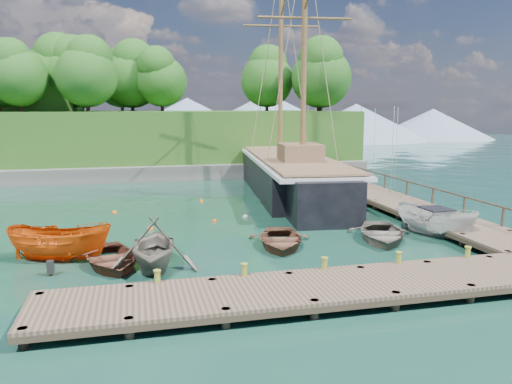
% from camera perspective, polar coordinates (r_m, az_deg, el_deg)
% --- Properties ---
extents(ground, '(160.00, 160.00, 0.00)m').
position_cam_1_polar(ground, '(22.90, -1.64, -6.65)').
color(ground, '#153E2D').
rests_on(ground, ground).
extents(dock_near, '(20.00, 3.20, 1.10)m').
position_cam_1_polar(dock_near, '(17.45, 9.51, -10.62)').
color(dock_near, '#4A382A').
rests_on(dock_near, ground).
extents(dock_east, '(3.20, 24.00, 1.10)m').
position_cam_1_polar(dock_east, '(33.26, 15.45, -1.05)').
color(dock_east, '#4A382A').
rests_on(dock_east, ground).
extents(bollard_0, '(0.26, 0.26, 0.45)m').
position_cam_1_polar(bollard_0, '(17.63, -11.12, -11.96)').
color(bollard_0, olive).
rests_on(bollard_0, ground).
extents(bollard_1, '(0.26, 0.26, 0.45)m').
position_cam_1_polar(bollard_1, '(17.98, -1.34, -11.33)').
color(bollard_1, olive).
rests_on(bollard_1, ground).
extents(bollard_2, '(0.26, 0.26, 0.45)m').
position_cam_1_polar(bollard_2, '(18.81, 7.78, -10.45)').
color(bollard_2, olive).
rests_on(bollard_2, ground).
extents(bollard_3, '(0.26, 0.26, 0.45)m').
position_cam_1_polar(bollard_3, '(20.05, 15.89, -9.45)').
color(bollard_3, olive).
rests_on(bollard_3, ground).
extents(bollard_4, '(0.26, 0.26, 0.45)m').
position_cam_1_polar(bollard_4, '(21.65, 22.90, -8.42)').
color(bollard_4, olive).
rests_on(bollard_4, ground).
extents(rowboat_0, '(3.82, 4.79, 0.89)m').
position_cam_1_polar(rowboat_0, '(21.58, -16.21, -8.08)').
color(rowboat_0, '#542E21').
rests_on(rowboat_0, ground).
extents(rowboat_1, '(4.07, 4.59, 2.22)m').
position_cam_1_polar(rowboat_1, '(20.78, -11.53, -8.58)').
color(rowboat_1, '#665E53').
rests_on(rowboat_1, ground).
extents(rowboat_2, '(3.95, 4.83, 0.87)m').
position_cam_1_polar(rowboat_2, '(23.51, 2.77, -6.22)').
color(rowboat_2, brown).
rests_on(rowboat_2, ground).
extents(rowboat_3, '(4.54, 5.28, 0.92)m').
position_cam_1_polar(rowboat_3, '(25.28, 14.12, -5.37)').
color(rowboat_3, '#655B52').
rests_on(rowboat_3, ground).
extents(motorboat_orange, '(4.88, 3.11, 1.77)m').
position_cam_1_polar(motorboat_orange, '(23.00, -21.40, -7.27)').
color(motorboat_orange, '#DD550D').
rests_on(motorboat_orange, ground).
extents(cabin_boat_white, '(3.31, 4.89, 1.77)m').
position_cam_1_polar(cabin_boat_white, '(26.85, 19.74, -4.77)').
color(cabin_boat_white, silver).
rests_on(cabin_boat_white, ground).
extents(schooner, '(7.75, 29.30, 21.80)m').
position_cam_1_polar(schooner, '(37.55, 3.89, 1.68)').
color(schooner, black).
rests_on(schooner, ground).
extents(mooring_buoy_0, '(0.29, 0.29, 0.29)m').
position_cam_1_polar(mooring_buoy_0, '(25.98, -17.93, -5.14)').
color(mooring_buoy_0, white).
rests_on(mooring_buoy_0, ground).
extents(mooring_buoy_1, '(0.35, 0.35, 0.35)m').
position_cam_1_polar(mooring_buoy_1, '(27.20, -11.96, -4.22)').
color(mooring_buoy_1, orange).
rests_on(mooring_buoy_1, ground).
extents(mooring_buoy_2, '(0.29, 0.29, 0.29)m').
position_cam_1_polar(mooring_buoy_2, '(28.44, -4.76, -3.43)').
color(mooring_buoy_2, '#E34B0E').
rests_on(mooring_buoy_2, ground).
extents(mooring_buoy_3, '(0.34, 0.34, 0.34)m').
position_cam_1_polar(mooring_buoy_3, '(29.43, -1.22, -2.94)').
color(mooring_buoy_3, silver).
rests_on(mooring_buoy_3, ground).
extents(mooring_buoy_4, '(0.31, 0.31, 0.31)m').
position_cam_1_polar(mooring_buoy_4, '(31.87, -15.86, -2.33)').
color(mooring_buoy_4, '#FA6A02').
rests_on(mooring_buoy_4, ground).
extents(mooring_buoy_5, '(0.32, 0.32, 0.32)m').
position_cam_1_polar(mooring_buoy_5, '(34.47, -6.27, -1.12)').
color(mooring_buoy_5, orange).
rests_on(mooring_buoy_5, ground).
extents(headland, '(51.00, 19.31, 12.90)m').
position_cam_1_polar(headland, '(53.51, -22.87, 8.00)').
color(headland, '#474744').
rests_on(headland, ground).
extents(distant_ridge, '(117.00, 40.00, 10.00)m').
position_cam_1_polar(distant_ridge, '(91.94, -8.26, 8.33)').
color(distant_ridge, '#728CA5').
rests_on(distant_ridge, ground).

